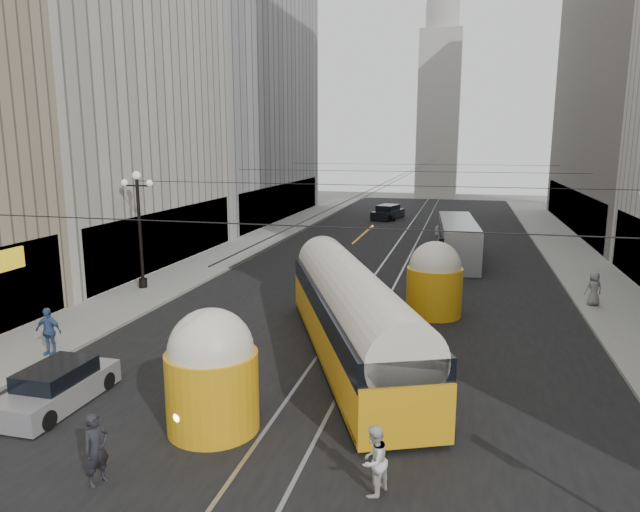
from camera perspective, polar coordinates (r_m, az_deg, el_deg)
The scene contains 18 objects.
road at distance 42.67m, azimuth 8.11°, elevation 0.33°, with size 20.00×85.00×0.02m, color black.
sidewalk_left at distance 48.72m, azimuth -5.60°, elevation 1.83°, with size 4.00×72.00×0.15m, color gray.
sidewalk_right at distance 46.50m, azimuth 23.46°, elevation 0.50°, with size 4.00×72.00×0.15m, color gray.
rail_left at distance 42.76m, azimuth 7.11°, elevation 0.38°, with size 0.12×85.00×0.04m, color gray.
rail_right at distance 42.60m, azimuth 9.11°, elevation 0.28°, with size 0.12×85.00×0.04m, color gray.
building_left_far at distance 62.50m, azimuth -9.18°, elevation 16.90°, with size 12.60×28.60×28.60m.
distant_tower at distance 89.57m, azimuth 11.86°, elevation 15.46°, with size 6.00×6.00×31.36m.
lamppost_left_mid at distance 32.35m, azimuth -17.61°, elevation 3.17°, with size 1.86×0.44×6.37m.
catenary at distance 40.96m, azimuth 8.34°, elevation 8.17°, with size 25.00×72.00×0.23m.
streetcar at distance 21.35m, azimuth 3.14°, elevation -5.75°, with size 8.01×15.22×3.59m.
city_bus at distance 40.40m, azimuth 13.59°, elevation 1.70°, with size 3.10×11.05×2.77m.
sedan_silver at distance 19.74m, azimuth -24.80°, elevation -11.85°, with size 1.75×4.13×1.30m.
sedan_white_far at distance 52.73m, azimuth 13.02°, elevation 2.87°, with size 2.70×4.40×1.30m.
sedan_dark_far at distance 61.37m, azimuth 6.81°, elevation 4.33°, with size 3.16×5.22×1.54m.
pedestrian_crossing_a at distance 15.14m, azimuth -21.46°, elevation -17.53°, with size 0.65×0.42×1.77m, color black.
pedestrian_crossing_b at distance 13.91m, azimuth 5.40°, elevation -19.70°, with size 0.82×0.64×1.68m, color silver.
pedestrian_sidewalk_right at distance 30.98m, azimuth 25.70°, elevation -2.96°, with size 0.81×0.50×1.66m, color slate.
pedestrian_sidewalk_left at distance 23.82m, azimuth -25.52°, elevation -6.80°, with size 1.07×0.61×1.82m, color #3F598A.
Camera 1 is at (4.40, -9.19, 7.98)m, focal length 32.00 mm.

